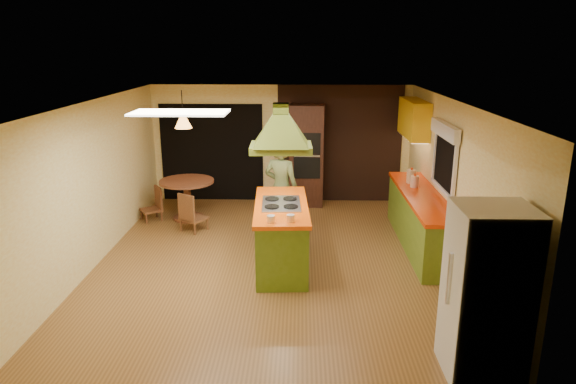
{
  "coord_description": "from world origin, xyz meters",
  "views": [
    {
      "loc": [
        0.42,
        -7.62,
        3.31
      ],
      "look_at": [
        0.23,
        -0.14,
        1.15
      ],
      "focal_mm": 32.0,
      "sensor_mm": 36.0,
      "label": 1
    }
  ],
  "objects_px": {
    "man": "(281,188)",
    "dining_table": "(187,192)",
    "canister_large": "(411,176)",
    "refrigerator": "(487,293)",
    "kitchen_island": "(281,234)",
    "wall_oven": "(307,155)"
  },
  "relations": [
    {
      "from": "wall_oven",
      "to": "canister_large",
      "type": "bearing_deg",
      "value": -38.15
    },
    {
      "from": "refrigerator",
      "to": "canister_large",
      "type": "bearing_deg",
      "value": 88.72
    },
    {
      "from": "refrigerator",
      "to": "wall_oven",
      "type": "relative_size",
      "value": 0.85
    },
    {
      "from": "kitchen_island",
      "to": "canister_large",
      "type": "relative_size",
      "value": 8.46
    },
    {
      "from": "kitchen_island",
      "to": "wall_oven",
      "type": "xyz_separation_m",
      "value": [
        0.42,
        3.18,
        0.56
      ]
    },
    {
      "from": "dining_table",
      "to": "canister_large",
      "type": "bearing_deg",
      "value": -7.94
    },
    {
      "from": "man",
      "to": "wall_oven",
      "type": "bearing_deg",
      "value": -82.66
    },
    {
      "from": "dining_table",
      "to": "canister_large",
      "type": "distance_m",
      "value": 4.25
    },
    {
      "from": "man",
      "to": "dining_table",
      "type": "xyz_separation_m",
      "value": [
        -1.86,
        0.79,
        -0.31
      ]
    },
    {
      "from": "wall_oven",
      "to": "dining_table",
      "type": "height_order",
      "value": "wall_oven"
    },
    {
      "from": "man",
      "to": "canister_large",
      "type": "relative_size",
      "value": 7.2
    },
    {
      "from": "wall_oven",
      "to": "kitchen_island",
      "type": "bearing_deg",
      "value": -94.22
    },
    {
      "from": "canister_large",
      "to": "dining_table",
      "type": "bearing_deg",
      "value": 172.06
    },
    {
      "from": "man",
      "to": "canister_large",
      "type": "height_order",
      "value": "man"
    },
    {
      "from": "dining_table",
      "to": "canister_large",
      "type": "height_order",
      "value": "canister_large"
    },
    {
      "from": "refrigerator",
      "to": "dining_table",
      "type": "bearing_deg",
      "value": 130.48
    },
    {
      "from": "man",
      "to": "refrigerator",
      "type": "relative_size",
      "value": 0.95
    },
    {
      "from": "man",
      "to": "refrigerator",
      "type": "height_order",
      "value": "refrigerator"
    },
    {
      "from": "wall_oven",
      "to": "man",
      "type": "bearing_deg",
      "value": -100.98
    },
    {
      "from": "man",
      "to": "dining_table",
      "type": "distance_m",
      "value": 2.05
    },
    {
      "from": "kitchen_island",
      "to": "man",
      "type": "distance_m",
      "value": 1.39
    },
    {
      "from": "man",
      "to": "refrigerator",
      "type": "bearing_deg",
      "value": 140.62
    }
  ]
}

